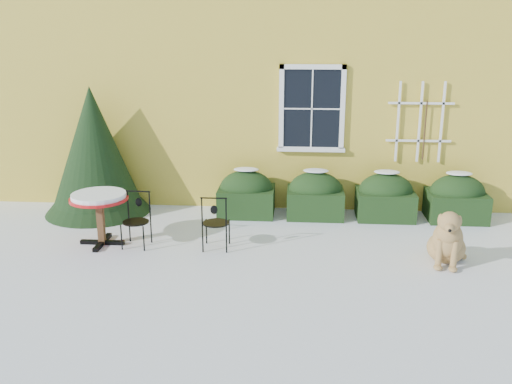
# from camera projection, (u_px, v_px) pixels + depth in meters

# --- Properties ---
(ground) EXTENTS (80.00, 80.00, 0.00)m
(ground) POSITION_uv_depth(u_px,v_px,m) (251.00, 269.00, 8.44)
(ground) COLOR white
(ground) RESTS_ON ground
(house) EXTENTS (12.40, 8.40, 6.40)m
(house) POSITION_uv_depth(u_px,v_px,m) (274.00, 36.00, 14.24)
(house) COLOR yellow
(house) RESTS_ON ground
(hedge_row) EXTENTS (4.95, 0.80, 0.91)m
(hedge_row) POSITION_uv_depth(u_px,v_px,m) (350.00, 196.00, 10.65)
(hedge_row) COLOR black
(hedge_row) RESTS_ON ground
(evergreen_shrub) EXTENTS (1.99, 1.99, 2.41)m
(evergreen_shrub) POSITION_uv_depth(u_px,v_px,m) (95.00, 163.00, 10.79)
(evergreen_shrub) COLOR black
(evergreen_shrub) RESTS_ON ground
(bistro_table) EXTENTS (0.94, 0.94, 0.87)m
(bistro_table) POSITION_uv_depth(u_px,v_px,m) (99.00, 202.00, 9.20)
(bistro_table) COLOR black
(bistro_table) RESTS_ON ground
(patio_chair_near) EXTENTS (0.44, 0.44, 0.91)m
(patio_chair_near) POSITION_uv_depth(u_px,v_px,m) (216.00, 222.00, 9.08)
(patio_chair_near) COLOR black
(patio_chair_near) RESTS_ON ground
(patio_chair_far) EXTENTS (0.43, 0.43, 0.89)m
(patio_chair_far) POSITION_uv_depth(u_px,v_px,m) (136.00, 219.00, 9.24)
(patio_chair_far) COLOR black
(patio_chair_far) RESTS_ON ground
(dog) EXTENTS (0.70, 0.97, 0.92)m
(dog) POSITION_uv_depth(u_px,v_px,m) (447.00, 241.00, 8.52)
(dog) COLOR tan
(dog) RESTS_ON ground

